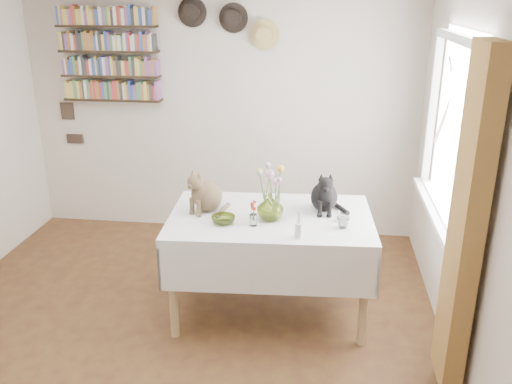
# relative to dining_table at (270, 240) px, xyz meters

# --- Properties ---
(room) EXTENTS (4.08, 4.58, 2.58)m
(room) POSITION_rel_dining_table_xyz_m (-0.68, -0.66, 0.63)
(room) COLOR brown
(room) RESTS_ON ground
(window) EXTENTS (0.12, 1.52, 1.32)m
(window) POSITION_rel_dining_table_xyz_m (1.29, 0.14, 0.77)
(window) COLOR white
(window) RESTS_ON room
(curtain) EXTENTS (0.12, 0.38, 2.10)m
(curtain) POSITION_rel_dining_table_xyz_m (1.22, -0.78, 0.53)
(curtain) COLOR brown
(curtain) RESTS_ON room
(dining_table) EXTENTS (1.59, 1.08, 0.83)m
(dining_table) POSITION_rel_dining_table_xyz_m (0.00, 0.00, 0.00)
(dining_table) COLOR white
(dining_table) RESTS_ON room
(tabby_cat) EXTENTS (0.36, 0.38, 0.36)m
(tabby_cat) POSITION_rel_dining_table_xyz_m (-0.50, 0.06, 0.38)
(tabby_cat) COLOR olive
(tabby_cat) RESTS_ON dining_table
(black_cat) EXTENTS (0.24, 0.30, 0.34)m
(black_cat) POSITION_rel_dining_table_xyz_m (0.40, 0.17, 0.37)
(black_cat) COLOR black
(black_cat) RESTS_ON dining_table
(flower_vase) EXTENTS (0.25, 0.25, 0.21)m
(flower_vase) POSITION_rel_dining_table_xyz_m (0.00, -0.08, 0.31)
(flower_vase) COLOR #9AAD41
(flower_vase) RESTS_ON dining_table
(green_bowl) EXTENTS (0.22, 0.22, 0.05)m
(green_bowl) POSITION_rel_dining_table_xyz_m (-0.33, -0.18, 0.23)
(green_bowl) COLOR #9AAD41
(green_bowl) RESTS_ON dining_table
(drinking_glass) EXTENTS (0.10, 0.10, 0.09)m
(drinking_glass) POSITION_rel_dining_table_xyz_m (0.54, -0.16, 0.25)
(drinking_glass) COLOR white
(drinking_glass) RESTS_ON dining_table
(candlestick) EXTENTS (0.06, 0.06, 0.20)m
(candlestick) POSITION_rel_dining_table_xyz_m (0.23, -0.37, 0.27)
(candlestick) COLOR white
(candlestick) RESTS_ON dining_table
(berry_jar) EXTENTS (0.05, 0.05, 0.22)m
(berry_jar) POSITION_rel_dining_table_xyz_m (-0.11, -0.20, 0.30)
(berry_jar) COLOR white
(berry_jar) RESTS_ON dining_table
(porcelain_figurine) EXTENTS (0.05, 0.05, 0.09)m
(porcelain_figurine) POSITION_rel_dining_table_xyz_m (0.51, -0.04, 0.24)
(porcelain_figurine) COLOR white
(porcelain_figurine) RESTS_ON dining_table
(flower_bouquet) EXTENTS (0.17, 0.13, 0.39)m
(flower_bouquet) POSITION_rel_dining_table_xyz_m (0.00, -0.07, 0.54)
(flower_bouquet) COLOR #4C7233
(flower_bouquet) RESTS_ON flower_vase
(bookshelf_unit) EXTENTS (1.00, 0.16, 0.91)m
(bookshelf_unit) POSITION_rel_dining_table_xyz_m (-1.78, 1.50, 1.22)
(bookshelf_unit) COLOR black
(bookshelf_unit) RESTS_ON room
(wall_hats) EXTENTS (0.98, 0.09, 0.48)m
(wall_hats) POSITION_rel_dining_table_xyz_m (-0.56, 1.52, 1.54)
(wall_hats) COLOR black
(wall_hats) RESTS_ON room
(wall_art_plaques) EXTENTS (0.21, 0.02, 0.44)m
(wall_art_plaques) POSITION_rel_dining_table_xyz_m (-2.31, 1.57, 0.50)
(wall_art_plaques) COLOR #38281E
(wall_art_plaques) RESTS_ON room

